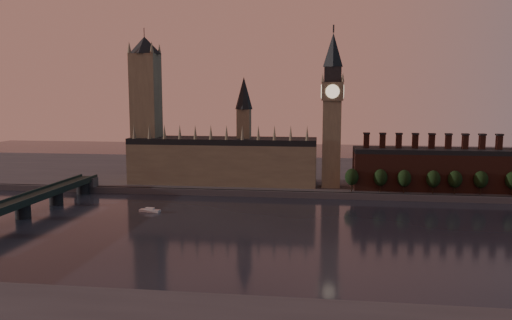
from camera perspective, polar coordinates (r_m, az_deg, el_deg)
The scene contains 13 objects.
ground at distance 235.41m, azimuth 6.48°, elevation -8.78°, with size 900.00×900.00×0.00m, color black.
north_bank at distance 409.13m, azimuth 6.94°, elevation -1.58°, with size 900.00×182.00×4.00m.
palace_of_westminster at distance 350.44m, azimuth -3.70°, elevation 0.20°, with size 130.00×30.30×74.00m.
victoria_tower at distance 362.78m, azimuth -12.45°, elevation 6.22°, with size 24.00×24.00×108.00m.
big_ben at distance 336.32m, azimuth 8.68°, elevation 5.85°, with size 15.00×15.00×107.00m.
chimney_block at distance 348.05m, azimuth 20.15°, elevation -0.92°, with size 110.00×25.00×37.00m.
embankment_tree_0 at distance 325.73m, azimuth 10.89°, elevation -1.92°, with size 8.60×8.60×14.88m.
embankment_tree_1 at distance 327.44m, azimuth 14.05°, elevation -1.96°, with size 8.60×8.60×14.88m.
embankment_tree_2 at distance 328.18m, azimuth 16.58°, elevation -2.02°, with size 8.60×8.60×14.88m.
embankment_tree_3 at distance 331.67m, azimuth 19.61°, elevation -2.05°, with size 8.60×8.60×14.88m.
embankment_tree_4 at distance 335.31m, azimuth 21.79°, elevation -2.05°, with size 8.60×8.60×14.88m.
embankment_tree_5 at distance 340.27m, azimuth 24.31°, elevation -2.05°, with size 8.60×8.60×14.88m.
river_boat at distance 289.54m, azimuth -12.05°, elevation -5.64°, with size 12.30×4.90×2.39m.
Camera 1 is at (3.26, -226.14, 65.32)m, focal length 35.00 mm.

